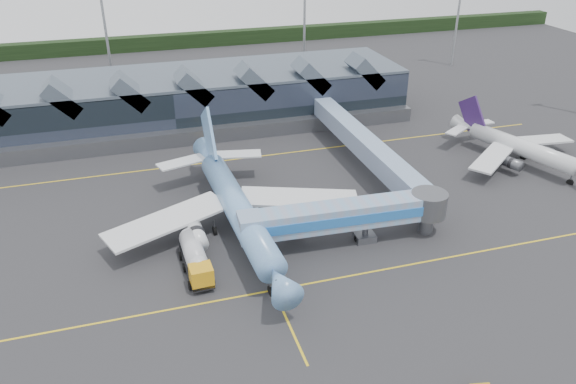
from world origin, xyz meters
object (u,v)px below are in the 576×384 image
object	(u,v)px
jet_bridge	(358,214)
fuel_truck	(195,257)
main_airliner	(235,204)
regional_jet	(517,146)

from	to	relation	value
jet_bridge	fuel_truck	bearing A→B (deg)	-176.54
main_airliner	fuel_truck	world-z (taller)	main_airliner
regional_jet	fuel_truck	xyz separation A→B (m)	(-55.16, -15.14, -1.02)
regional_jet	fuel_truck	distance (m)	57.21
main_airliner	fuel_truck	xyz separation A→B (m)	(-6.55, -7.68, -1.84)
regional_jet	jet_bridge	bearing A→B (deg)	-174.99
jet_bridge	fuel_truck	xyz separation A→B (m)	(-20.49, -0.26, -2.12)
regional_jet	fuel_truck	size ratio (longest dim) A/B	2.58
main_airliner	regional_jet	xyz separation A→B (m)	(48.61, 7.47, -0.82)
jet_bridge	regional_jet	bearing A→B (deg)	25.95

